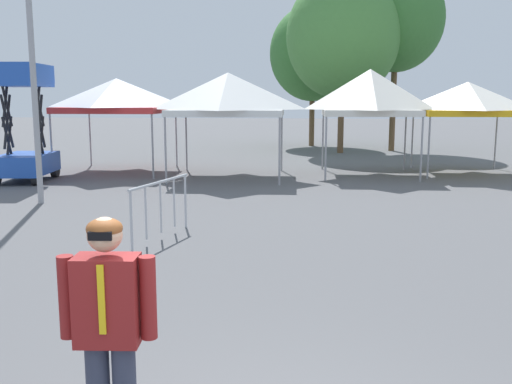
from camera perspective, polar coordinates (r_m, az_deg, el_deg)
canopy_tent_center at (r=20.46m, az=-13.73°, el=9.33°), size 3.58×3.58×3.21m
canopy_tent_behind_left at (r=18.48m, az=-2.80°, el=9.73°), size 3.72×3.72×3.34m
canopy_tent_far_left at (r=19.28m, az=11.30°, el=9.72°), size 3.14×3.14×3.48m
canopy_tent_behind_center at (r=20.56m, az=20.34°, el=8.72°), size 3.17×3.17×3.08m
scissor_lift at (r=18.95m, az=-22.08°, el=4.34°), size 1.70×2.47×3.55m
person_foreground at (r=4.02m, az=-14.49°, el=-12.91°), size 0.65×0.28×1.78m
tree_behind_tents_right at (r=27.25m, az=8.67°, el=15.12°), size 5.17×5.17×8.18m
tree_behind_tents_center at (r=28.90m, az=13.83°, el=16.38°), size 4.47×4.47×8.68m
tree_behind_tents_left at (r=31.10m, az=5.70°, el=13.61°), size 4.55×4.55×7.38m
crowd_barrier_by_lift at (r=10.44m, az=-9.53°, el=-0.62°), size 0.52×2.06×1.08m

